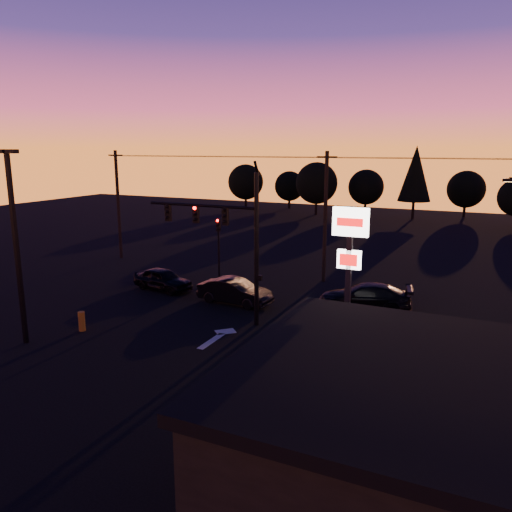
# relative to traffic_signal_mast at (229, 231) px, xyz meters

# --- Properties ---
(ground) EXTENTS (120.00, 120.00, 0.00)m
(ground) POSITION_rel_traffic_signal_mast_xyz_m (0.10, -3.99, -4.94)
(ground) COLOR black
(ground) RESTS_ON ground
(lane_arrow) EXTENTS (1.20, 3.10, 0.01)m
(lane_arrow) POSITION_rel_traffic_signal_mast_xyz_m (0.60, -2.33, -4.93)
(lane_arrow) COLOR beige
(lane_arrow) RESTS_ON ground
(traffic_signal_mast) EXTENTS (6.79, 0.52, 8.58)m
(traffic_signal_mast) POSITION_rel_traffic_signal_mast_xyz_m (0.00, 0.00, 0.00)
(traffic_signal_mast) COLOR black
(traffic_signal_mast) RESTS_ON ground
(secondary_signal) EXTENTS (0.30, 0.31, 4.35)m
(secondary_signal) POSITION_rel_traffic_signal_mast_xyz_m (-4.90, 7.49, -2.07)
(secondary_signal) COLOR black
(secondary_signal) RESTS_ON ground
(parking_lot_light) EXTENTS (1.25, 0.30, 9.14)m
(parking_lot_light) POSITION_rel_traffic_signal_mast_xyz_m (-7.40, -6.99, 0.33)
(parking_lot_light) COLOR black
(parking_lot_light) RESTS_ON ground
(pylon_sign) EXTENTS (1.50, 0.28, 6.80)m
(pylon_sign) POSITION_rel_traffic_signal_mast_xyz_m (7.10, -2.49, -0.02)
(pylon_sign) COLOR black
(pylon_sign) RESTS_ON ground
(utility_pole_0) EXTENTS (1.40, 0.26, 9.00)m
(utility_pole_0) POSITION_rel_traffic_signal_mast_xyz_m (-15.90, 10.01, -0.34)
(utility_pole_0) COLOR black
(utility_pole_0) RESTS_ON ground
(utility_pole_1) EXTENTS (1.40, 0.26, 9.00)m
(utility_pole_1) POSITION_rel_traffic_signal_mast_xyz_m (2.10, 10.01, -0.34)
(utility_pole_1) COLOR black
(utility_pole_1) RESTS_ON ground
(power_wires) EXTENTS (36.00, 1.22, 0.07)m
(power_wires) POSITION_rel_traffic_signal_mast_xyz_m (2.10, 10.01, 3.63)
(power_wires) COLOR black
(power_wires) RESTS_ON ground
(store_building) EXTENTS (12.40, 8.40, 4.25)m
(store_building) POSITION_rel_traffic_signal_mast_xyz_m (13.10, -11.49, -2.78)
(store_building) COLOR black
(store_building) RESTS_ON ground
(bollard) EXTENTS (0.34, 0.34, 1.01)m
(bollard) POSITION_rel_traffic_signal_mast_xyz_m (-6.14, -4.60, -4.43)
(bollard) COLOR #AD7015
(bollard) RESTS_ON ground
(tree_0) EXTENTS (5.36, 5.36, 6.74)m
(tree_0) POSITION_rel_traffic_signal_mast_xyz_m (-21.90, 46.01, -0.88)
(tree_0) COLOR black
(tree_0) RESTS_ON ground
(tree_1) EXTENTS (4.54, 4.54, 5.71)m
(tree_1) POSITION_rel_traffic_signal_mast_xyz_m (-15.90, 49.01, -1.50)
(tree_1) COLOR black
(tree_1) RESTS_ON ground
(tree_2) EXTENTS (5.77, 5.78, 7.26)m
(tree_2) POSITION_rel_traffic_signal_mast_xyz_m (-9.90, 44.01, -0.57)
(tree_2) COLOR black
(tree_2) RESTS_ON ground
(tree_3) EXTENTS (4.95, 4.95, 6.22)m
(tree_3) POSITION_rel_traffic_signal_mast_xyz_m (-3.90, 48.01, -1.19)
(tree_3) COLOR black
(tree_3) RESTS_ON ground
(tree_4) EXTENTS (4.18, 4.18, 9.50)m
(tree_4) POSITION_rel_traffic_signal_mast_xyz_m (3.10, 45.01, 0.99)
(tree_4) COLOR black
(tree_4) RESTS_ON ground
(tree_5) EXTENTS (4.95, 4.95, 6.22)m
(tree_5) POSITION_rel_traffic_signal_mast_xyz_m (9.10, 50.01, -1.19)
(tree_5) COLOR black
(tree_5) RESTS_ON ground
(car_left) EXTENTS (4.44, 2.32, 1.44)m
(car_left) POSITION_rel_traffic_signal_mast_xyz_m (-6.84, 3.41, -4.22)
(car_left) COLOR black
(car_left) RESTS_ON ground
(car_mid) EXTENTS (4.67, 1.90, 1.51)m
(car_mid) POSITION_rel_traffic_signal_mast_xyz_m (-1.18, 2.83, -4.18)
(car_mid) COLOR black
(car_mid) RESTS_ON ground
(car_right) EXTENTS (5.60, 3.16, 1.53)m
(car_right) POSITION_rel_traffic_signal_mast_xyz_m (6.18, 5.04, -4.17)
(car_right) COLOR black
(car_right) RESTS_ON ground
(suv_parked) EXTENTS (4.91, 5.75, 1.47)m
(suv_parked) POSITION_rel_traffic_signal_mast_xyz_m (8.19, -5.16, -4.20)
(suv_parked) COLOR black
(suv_parked) RESTS_ON ground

